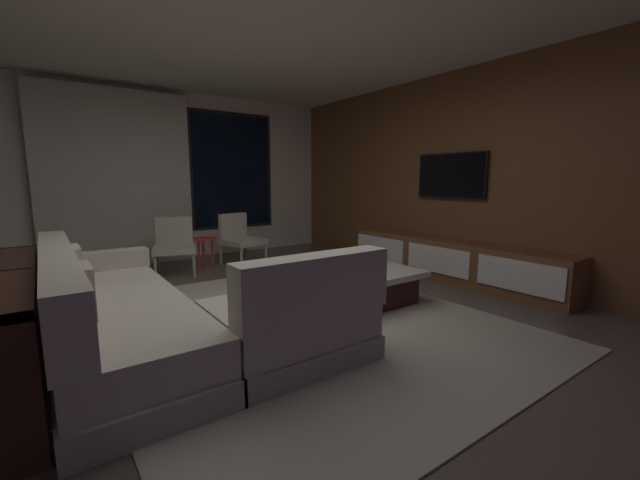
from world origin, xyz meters
The scene contains 13 objects.
floor centered at (0.00, 0.00, 0.00)m, with size 9.20×9.20×0.00m, color #564C44.
back_wall_with_window centered at (-0.06, 3.62, 1.34)m, with size 6.60×0.30×2.70m.
media_wall centered at (3.06, 0.00, 1.35)m, with size 0.12×7.80×2.70m.
area_rug centered at (0.35, -0.10, 0.01)m, with size 3.20×3.80×0.01m, color #ADA391.
sectional_couch centered at (-0.85, -0.07, 0.29)m, with size 1.98×2.50×0.82m.
coffee_table centered at (1.14, 0.12, 0.19)m, with size 1.16×1.16×0.36m.
book_stack_on_coffee_table centered at (1.04, 0.22, 0.40)m, with size 0.29×0.22×0.08m.
accent_chair_near_window centered at (0.95, 2.58, 0.43)m, with size 0.66×0.68×0.78m.
accent_chair_by_curtain centered at (-0.05, 2.52, 0.43)m, with size 0.67×0.69×0.78m.
side_stool centered at (0.40, 2.56, 0.37)m, with size 0.32×0.32×0.46m.
media_console centered at (2.77, 0.05, 0.25)m, with size 0.46×3.10×0.52m.
mounted_tv centered at (2.95, 0.25, 1.35)m, with size 0.05×1.03×0.60m.
console_table_behind_couch centered at (-1.76, 0.06, 0.41)m, with size 0.40×2.10×0.74m.
Camera 1 is at (-1.50, -2.97, 1.29)m, focal length 21.80 mm.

